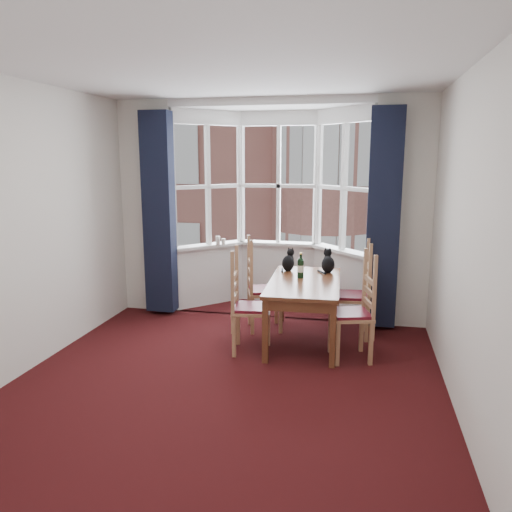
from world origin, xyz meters
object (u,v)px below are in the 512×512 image
(dining_table, at_px, (305,288))
(candle_tall, at_px, (218,240))
(chair_right_far, at_px, (360,297))
(cat_right, at_px, (328,263))
(chair_left_far, at_px, (257,292))
(chair_right_near, at_px, (360,315))
(chair_left_near, at_px, (243,309))
(candle_short, at_px, (223,242))
(cat_left, at_px, (288,262))
(wine_bottle, at_px, (301,267))

(dining_table, height_order, candle_tall, candle_tall)
(chair_right_far, bearing_deg, cat_right, 156.58)
(chair_left_far, height_order, chair_right_far, same)
(dining_table, relative_size, chair_right_near, 1.61)
(chair_left_near, xyz_separation_m, candle_short, (-0.68, 1.63, 0.44))
(dining_table, height_order, cat_right, cat_right)
(dining_table, bearing_deg, chair_right_near, -30.99)
(chair_left_far, height_order, cat_left, cat_left)
(cat_right, distance_m, candle_tall, 1.73)
(chair_right_far, bearing_deg, wine_bottle, -165.41)
(wine_bottle, relative_size, candle_short, 3.33)
(chair_right_near, height_order, cat_right, cat_right)
(chair_left_far, xyz_separation_m, cat_right, (0.83, 0.18, 0.36))
(chair_left_far, bearing_deg, cat_right, 12.00)
(cat_left, height_order, candle_tall, cat_left)
(candle_tall, bearing_deg, cat_left, -32.88)
(dining_table, relative_size, chair_left_far, 1.61)
(cat_right, relative_size, wine_bottle, 1.04)
(chair_right_near, height_order, wine_bottle, wine_bottle)
(dining_table, distance_m, chair_left_far, 0.69)
(cat_left, height_order, wine_bottle, wine_bottle)
(chair_right_near, xyz_separation_m, chair_right_far, (-0.01, 0.67, 0.00))
(cat_left, xyz_separation_m, candle_tall, (-1.10, 0.71, 0.11))
(chair_right_far, height_order, cat_left, cat_left)
(dining_table, xyz_separation_m, cat_left, (-0.25, 0.46, 0.19))
(chair_right_far, height_order, candle_short, candle_short)
(wine_bottle, distance_m, candle_tall, 1.67)
(chair_left_far, distance_m, wine_bottle, 0.68)
(chair_left_near, relative_size, chair_right_near, 1.00)
(dining_table, relative_size, candle_tall, 12.16)
(dining_table, xyz_separation_m, chair_right_far, (0.61, 0.30, -0.16))
(dining_table, relative_size, wine_bottle, 5.11)
(chair_left_far, relative_size, chair_right_far, 1.00)
(chair_right_near, height_order, candle_tall, candle_tall)
(chair_left_far, relative_size, chair_right_near, 1.00)
(cat_right, xyz_separation_m, candle_tall, (-1.58, 0.71, 0.10))
(wine_bottle, bearing_deg, dining_table, -62.93)
(chair_right_near, distance_m, candle_tall, 2.55)
(chair_right_far, xyz_separation_m, cat_left, (-0.87, 0.16, 0.35))
(cat_left, height_order, candle_short, cat_left)
(chair_right_far, bearing_deg, candle_tall, 156.08)
(chair_left_near, distance_m, chair_right_far, 1.42)
(chair_right_near, distance_m, wine_bottle, 0.92)
(cat_right, bearing_deg, chair_left_near, -132.83)
(cat_right, bearing_deg, candle_short, 154.04)
(cat_left, xyz_separation_m, candle_short, (-1.03, 0.74, 0.09))
(candle_tall, xyz_separation_m, candle_short, (0.07, 0.03, -0.02))
(chair_right_near, distance_m, candle_short, 2.51)
(dining_table, height_order, wine_bottle, wine_bottle)
(chair_left_far, distance_m, candle_tall, 1.25)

